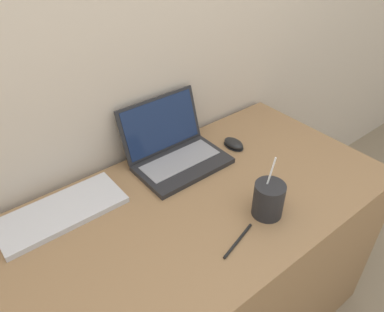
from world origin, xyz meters
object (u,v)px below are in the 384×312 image
object	(u,v)px
computer_mouse	(234,144)
pen	(238,241)
external_keyboard	(62,212)
drink_cup	(269,199)
laptop	(175,149)

from	to	relation	value
computer_mouse	pen	size ratio (longest dim) A/B	0.63
external_keyboard	drink_cup	bearing A→B (deg)	-38.36
laptop	pen	world-z (taller)	laptop
laptop	computer_mouse	xyz separation A→B (m)	(0.25, -0.07, -0.04)
drink_cup	laptop	bearing A→B (deg)	98.30
drink_cup	computer_mouse	world-z (taller)	drink_cup
drink_cup	pen	world-z (taller)	drink_cup
laptop	external_keyboard	bearing A→B (deg)	-179.39
pen	external_keyboard	bearing A→B (deg)	129.55
external_keyboard	computer_mouse	bearing A→B (deg)	-5.58
external_keyboard	pen	size ratio (longest dim) A/B	2.60
drink_cup	external_keyboard	xyz separation A→B (m)	(-0.53, 0.42, -0.05)
computer_mouse	external_keyboard	distance (m)	0.71
drink_cup	computer_mouse	bearing A→B (deg)	62.09
laptop	external_keyboard	distance (m)	0.47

